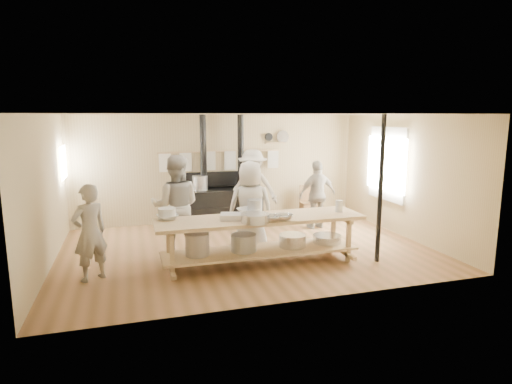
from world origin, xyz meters
The scene contains 24 objects.
ground centered at (0.00, 0.00, 0.00)m, with size 7.00×7.00×0.00m, color brown.
room_shell centered at (0.00, 0.00, 1.62)m, with size 7.00×7.00×7.00m.
window_right centered at (3.47, 0.60, 1.50)m, with size 0.09×1.50×1.65m.
left_opening centered at (-3.45, 2.00, 1.60)m, with size 0.00×0.90×0.90m.
stove centered at (-0.01, 2.12, 0.52)m, with size 1.90×0.75×2.60m.
towel_rail centered at (0.00, 2.40, 1.56)m, with size 3.00×0.04×0.47m.
back_wall_shelf centered at (1.46, 2.43, 2.00)m, with size 0.63×0.14×0.32m.
prep_table centered at (-0.01, -0.90, 0.52)m, with size 3.60×0.90×0.85m.
support_post centered at (2.05, -1.35, 1.30)m, with size 0.08×0.08×2.60m, color black.
cook_far_left centered at (-2.77, -0.82, 0.77)m, with size 0.56×0.37×1.54m, color #B3AA9F.
cook_left centered at (-1.34, 0.03, 0.94)m, with size 0.91×0.71×1.88m, color #B3AA9F.
cook_center centered at (0.01, -0.23, 0.88)m, with size 0.86×0.56×1.76m, color #B3AA9F.
cook_right centered at (1.99, 1.09, 0.79)m, with size 0.92×0.38×1.57m, color #B3AA9F.
cook_by_window centered at (0.60, 1.66, 0.91)m, with size 1.17×0.67×1.81m, color #B3AA9F.
chair centered at (2.17, 1.97, 0.25)m, with size 0.42×0.42×0.84m.
bowl_white_a centered at (-1.55, -0.62, 0.89)m, with size 0.35×0.35×0.08m, color white.
bowl_steel_a centered at (0.11, -1.23, 0.90)m, with size 0.31×0.31×0.10m, color silver.
bowl_white_b centered at (-0.12, -0.57, 0.90)m, with size 0.39×0.39×0.10m, color white.
bowl_steel_b centered at (0.30, -1.23, 0.90)m, with size 0.32×0.32×0.10m, color silver.
roasting_pan centered at (-0.48, -0.93, 0.90)m, with size 0.45×0.30×0.10m, color #B2B2B7.
mixing_bowl_large centered at (-0.19, -1.23, 0.92)m, with size 0.47×0.47×0.15m, color silver.
bucket_galv centered at (0.00, -0.57, 0.97)m, with size 0.27×0.27×0.25m, color gray.
deep_bowl_enamel centered at (-1.55, -0.57, 0.94)m, with size 0.30×0.30×0.19m, color white.
pitcher centered at (1.49, -0.92, 0.96)m, with size 0.14×0.14×0.21m, color white.
Camera 1 is at (-2.12, -7.75, 2.57)m, focal length 30.00 mm.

